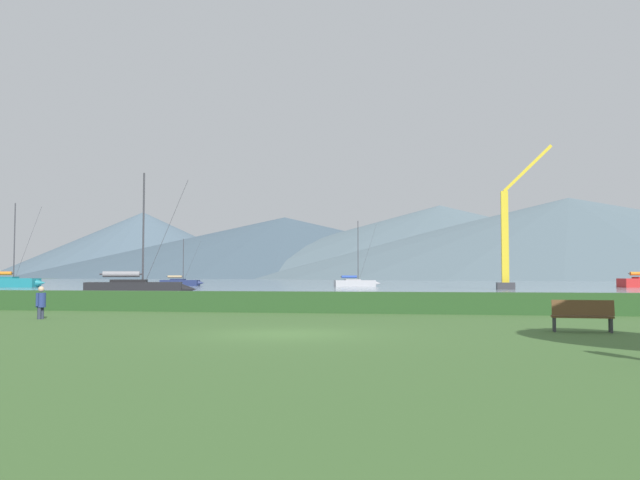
{
  "coord_description": "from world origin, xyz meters",
  "views": [
    {
      "loc": [
        4.25,
        -18.69,
        1.68
      ],
      "look_at": [
        -7.61,
        50.01,
        5.32
      ],
      "focal_mm": 37.61,
      "sensor_mm": 36.0,
      "label": 1
    }
  ],
  "objects_px": {
    "sailboat_slip_2": "(136,288)",
    "person_seated_viewer": "(41,301)",
    "sailboat_slip_5": "(181,282)",
    "sailboat_slip_6": "(355,283)",
    "sailboat_slip_1": "(10,282)",
    "park_bench_near_path": "(582,314)",
    "dock_crane": "(507,245)"
  },
  "relations": [
    {
      "from": "sailboat_slip_2",
      "to": "sailboat_slip_5",
      "type": "height_order",
      "value": "sailboat_slip_2"
    },
    {
      "from": "sailboat_slip_5",
      "to": "sailboat_slip_6",
      "type": "bearing_deg",
      "value": -7.74
    },
    {
      "from": "sailboat_slip_5",
      "to": "sailboat_slip_2",
      "type": "bearing_deg",
      "value": -76.57
    },
    {
      "from": "sailboat_slip_2",
      "to": "sailboat_slip_5",
      "type": "bearing_deg",
      "value": 88.64
    },
    {
      "from": "sailboat_slip_5",
      "to": "park_bench_near_path",
      "type": "distance_m",
      "value": 88.31
    },
    {
      "from": "sailboat_slip_6",
      "to": "dock_crane",
      "type": "relative_size",
      "value": 0.57
    },
    {
      "from": "sailboat_slip_1",
      "to": "sailboat_slip_2",
      "type": "relative_size",
      "value": 1.19
    },
    {
      "from": "person_seated_viewer",
      "to": "dock_crane",
      "type": "distance_m",
      "value": 61.95
    },
    {
      "from": "sailboat_slip_1",
      "to": "sailboat_slip_2",
      "type": "distance_m",
      "value": 48.04
    },
    {
      "from": "sailboat_slip_5",
      "to": "sailboat_slip_6",
      "type": "xyz_separation_m",
      "value": [
        27.24,
        -1.58,
        0.02
      ]
    },
    {
      "from": "sailboat_slip_6",
      "to": "person_seated_viewer",
      "type": "height_order",
      "value": "sailboat_slip_6"
    },
    {
      "from": "sailboat_slip_2",
      "to": "sailboat_slip_6",
      "type": "distance_m",
      "value": 49.17
    },
    {
      "from": "dock_crane",
      "to": "sailboat_slip_2",
      "type": "bearing_deg",
      "value": -133.93
    },
    {
      "from": "sailboat_slip_5",
      "to": "person_seated_viewer",
      "type": "relative_size",
      "value": 5.8
    },
    {
      "from": "sailboat_slip_1",
      "to": "sailboat_slip_5",
      "type": "relative_size",
      "value": 1.58
    },
    {
      "from": "sailboat_slip_2",
      "to": "person_seated_viewer",
      "type": "relative_size",
      "value": 7.69
    },
    {
      "from": "sailboat_slip_6",
      "to": "park_bench_near_path",
      "type": "height_order",
      "value": "sailboat_slip_6"
    },
    {
      "from": "sailboat_slip_1",
      "to": "dock_crane",
      "type": "distance_m",
      "value": 65.35
    },
    {
      "from": "sailboat_slip_6",
      "to": "person_seated_viewer",
      "type": "relative_size",
      "value": 7.63
    },
    {
      "from": "park_bench_near_path",
      "to": "dock_crane",
      "type": "xyz_separation_m",
      "value": [
        4.04,
        59.97,
        4.65
      ]
    },
    {
      "from": "sailboat_slip_2",
      "to": "person_seated_viewer",
      "type": "xyz_separation_m",
      "value": [
        7.91,
        -25.07,
        0.0
      ]
    },
    {
      "from": "sailboat_slip_2",
      "to": "sailboat_slip_1",
      "type": "bearing_deg",
      "value": 116.07
    },
    {
      "from": "sailboat_slip_1",
      "to": "person_seated_viewer",
      "type": "height_order",
      "value": "sailboat_slip_1"
    },
    {
      "from": "sailboat_slip_5",
      "to": "park_bench_near_path",
      "type": "xyz_separation_m",
      "value": [
        42.92,
        -77.17,
        -0.02
      ]
    },
    {
      "from": "park_bench_near_path",
      "to": "dock_crane",
      "type": "relative_size",
      "value": 0.1
    },
    {
      "from": "sailboat_slip_2",
      "to": "sailboat_slip_6",
      "type": "xyz_separation_m",
      "value": [
        11.33,
        47.85,
        -0.11
      ]
    },
    {
      "from": "sailboat_slip_6",
      "to": "sailboat_slip_2",
      "type": "bearing_deg",
      "value": -120.13
    },
    {
      "from": "sailboat_slip_2",
      "to": "sailboat_slip_5",
      "type": "xyz_separation_m",
      "value": [
        -15.91,
        49.43,
        -0.13
      ]
    },
    {
      "from": "sailboat_slip_1",
      "to": "park_bench_near_path",
      "type": "relative_size",
      "value": 6.54
    },
    {
      "from": "dock_crane",
      "to": "sailboat_slip_5",
      "type": "bearing_deg",
      "value": 159.88
    },
    {
      "from": "sailboat_slip_2",
      "to": "person_seated_viewer",
      "type": "height_order",
      "value": "sailboat_slip_2"
    },
    {
      "from": "park_bench_near_path",
      "to": "sailboat_slip_2",
      "type": "bearing_deg",
      "value": 139.0
    }
  ]
}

